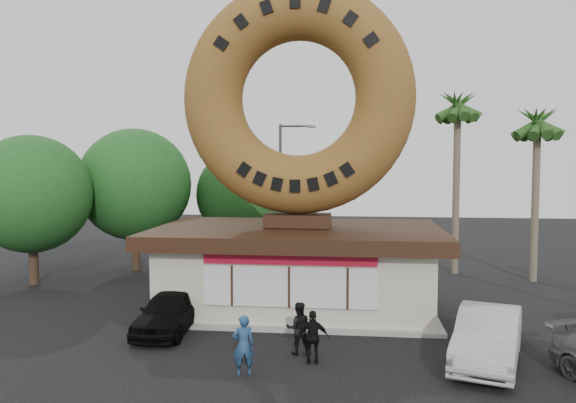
% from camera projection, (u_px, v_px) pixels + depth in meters
% --- Properties ---
extents(ground, '(90.00, 90.00, 0.00)m').
position_uv_depth(ground, '(278.00, 361.00, 16.48)').
color(ground, black).
rests_on(ground, ground).
extents(donut_shop, '(11.20, 7.20, 3.80)m').
position_uv_depth(donut_shop, '(298.00, 265.00, 22.29)').
color(donut_shop, beige).
rests_on(donut_shop, ground).
extents(giant_donut, '(9.06, 2.31, 9.06)m').
position_uv_depth(giant_donut, '(298.00, 98.00, 21.85)').
color(giant_donut, brown).
rests_on(giant_donut, donut_shop).
extents(tree_west, '(6.00, 6.00, 7.65)m').
position_uv_depth(tree_west, '(135.00, 185.00, 30.13)').
color(tree_west, '#473321').
rests_on(tree_west, ground).
extents(tree_mid, '(5.20, 5.20, 6.63)m').
position_uv_depth(tree_mid, '(243.00, 195.00, 31.52)').
color(tree_mid, '#473321').
rests_on(tree_mid, ground).
extents(tree_far, '(5.60, 5.60, 7.14)m').
position_uv_depth(tree_far, '(32.00, 194.00, 26.59)').
color(tree_far, '#473321').
rests_on(tree_far, ground).
extents(palm_near, '(2.60, 2.60, 9.75)m').
position_uv_depth(palm_near, '(458.00, 112.00, 28.91)').
color(palm_near, '#726651').
rests_on(palm_near, ground).
extents(palm_far, '(2.60, 2.60, 8.75)m').
position_uv_depth(palm_far, '(538.00, 128.00, 27.08)').
color(palm_far, '#726651').
rests_on(palm_far, ground).
extents(street_lamp, '(2.11, 0.20, 8.00)m').
position_uv_depth(street_lamp, '(283.00, 186.00, 32.24)').
color(street_lamp, '#59595E').
rests_on(street_lamp, ground).
extents(person_left, '(0.71, 0.58, 1.67)m').
position_uv_depth(person_left, '(243.00, 345.00, 15.36)').
color(person_left, navy).
rests_on(person_left, ground).
extents(person_center, '(0.88, 0.74, 1.60)m').
position_uv_depth(person_center, '(299.00, 328.00, 17.05)').
color(person_center, black).
rests_on(person_center, ground).
extents(person_right, '(0.94, 0.43, 1.56)m').
position_uv_depth(person_right, '(313.00, 337.00, 16.23)').
color(person_right, black).
rests_on(person_right, ground).
extents(car_black, '(1.68, 4.12, 1.40)m').
position_uv_depth(car_black, '(168.00, 312.00, 19.32)').
color(car_black, black).
rests_on(car_black, ground).
extents(car_silver, '(3.05, 5.06, 1.58)m').
position_uv_depth(car_silver, '(488.00, 336.00, 16.29)').
color(car_silver, '#B4B4BA').
rests_on(car_silver, ground).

